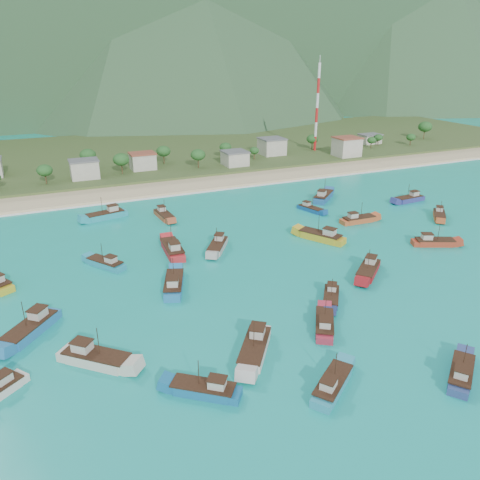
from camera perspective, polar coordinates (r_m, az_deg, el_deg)
name	(u,v)px	position (r m, az deg, el deg)	size (l,w,h in m)	color
ground	(303,278)	(99.40, 7.75, -4.60)	(600.00, 600.00, 0.00)	#0C8C7E
beach	(188,186)	(167.31, -6.35, 6.62)	(400.00, 18.00, 1.20)	beige
land	(148,153)	(224.77, -11.19, 10.34)	(400.00, 110.00, 2.40)	#385123
surf_line	(197,192)	(158.60, -5.30, 5.79)	(400.00, 2.50, 0.08)	white
village	(201,157)	(191.11, -4.75, 10.09)	(212.31, 30.81, 7.64)	beige
vegetation	(160,158)	(187.75, -9.73, 9.81)	(275.70, 26.35, 9.18)	#235623
radio_tower	(317,108)	(219.13, 9.38, 15.61)	(1.20, 1.20, 37.82)	red
boat_1	(434,243)	(123.81, 22.55, -0.30)	(10.56, 6.96, 6.04)	#A5351F
boat_2	(332,385)	(70.05, 11.19, -16.97)	(9.84, 8.36, 5.94)	teal
boat_3	(409,199)	(157.40, 19.93, 4.70)	(10.76, 3.85, 6.24)	navy
boat_4	(358,220)	(133.78, 14.21, 2.39)	(10.41, 3.28, 6.11)	#BB5128
boat_5	(106,264)	(107.41, -16.06, -2.81)	(7.90, 9.74, 5.79)	teal
boat_6	(96,359)	(76.61, -17.20, -13.64)	(10.93, 10.32, 6.86)	beige
boat_10	(164,216)	(134.98, -9.25, 2.96)	(3.75, 10.35, 6.00)	#A9492B
boat_11	(173,250)	(111.00, -8.21, -1.17)	(4.33, 12.26, 7.12)	red
boat_12	(218,246)	(112.25, -2.74, -0.77)	(8.44, 10.51, 6.23)	#ACA29D
boat_13	(323,197)	(152.27, 10.13, 5.20)	(11.45, 10.74, 7.17)	#1F5691
boat_14	(461,374)	(77.77, 25.34, -14.55)	(9.50, 8.22, 5.77)	navy
boat_16	(106,215)	(138.16, -16.01, 2.89)	(12.18, 5.91, 6.92)	teal
boat_18	(174,285)	(94.91, -8.07, -5.42)	(7.04, 11.85, 6.73)	#1D6FA8
boat_19	(331,298)	(91.49, 11.04, -6.92)	(7.52, 8.91, 5.36)	navy
boat_20	(368,271)	(103.54, 15.36, -3.61)	(10.50, 9.60, 6.50)	maroon
boat_22	(321,237)	(119.22, 9.87, 0.40)	(9.02, 12.09, 7.05)	gold
boat_25	(324,325)	(82.82, 10.26, -10.12)	(7.84, 9.91, 5.86)	#9F2538
boat_26	(205,390)	(68.23, -4.34, -17.77)	(9.75, 8.42, 5.91)	#125E8F
boat_27	(311,209)	(140.68, 8.59, 3.73)	(5.00, 9.13, 5.17)	navy
boat_28	(255,349)	(75.43, 1.81, -13.10)	(9.78, 11.61, 6.98)	beige
boat_29	(31,329)	(87.46, -24.13, -9.86)	(10.28, 11.34, 7.00)	#2371AD
boat_30	(439,216)	(145.06, 23.11, 2.76)	(8.44, 8.97, 5.63)	#B34C24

